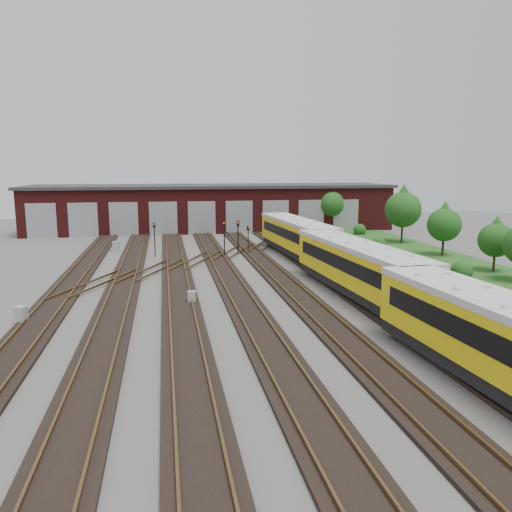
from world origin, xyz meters
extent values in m
plane|color=#44413F|center=(0.00, 0.00, 0.00)|extent=(120.00, 120.00, 0.00)
cube|color=black|center=(-14.00, 0.00, 0.09)|extent=(2.40, 70.00, 0.18)
cube|color=brown|center=(-14.72, 0.00, 0.26)|extent=(0.10, 70.00, 0.15)
cube|color=brown|center=(-13.28, 0.00, 0.26)|extent=(0.10, 70.00, 0.15)
cube|color=black|center=(-10.00, 0.00, 0.09)|extent=(2.40, 70.00, 0.18)
cube|color=brown|center=(-10.72, 0.00, 0.26)|extent=(0.10, 70.00, 0.15)
cube|color=brown|center=(-9.28, 0.00, 0.26)|extent=(0.10, 70.00, 0.15)
cube|color=black|center=(-6.00, 0.00, 0.09)|extent=(2.40, 70.00, 0.18)
cube|color=brown|center=(-6.72, 0.00, 0.26)|extent=(0.10, 70.00, 0.15)
cube|color=brown|center=(-5.28, 0.00, 0.26)|extent=(0.10, 70.00, 0.15)
cube|color=black|center=(-2.00, 0.00, 0.09)|extent=(2.40, 70.00, 0.18)
cube|color=brown|center=(-2.72, 0.00, 0.26)|extent=(0.10, 70.00, 0.15)
cube|color=brown|center=(-1.28, 0.00, 0.26)|extent=(0.10, 70.00, 0.15)
cube|color=black|center=(2.00, 0.00, 0.09)|extent=(2.40, 70.00, 0.18)
cube|color=brown|center=(1.28, 0.00, 0.26)|extent=(0.10, 70.00, 0.15)
cube|color=brown|center=(2.72, 0.00, 0.26)|extent=(0.10, 70.00, 0.15)
cube|color=black|center=(6.00, 0.00, 0.09)|extent=(2.40, 70.00, 0.18)
cube|color=brown|center=(5.28, 0.00, 0.26)|extent=(0.10, 70.00, 0.15)
cube|color=brown|center=(6.72, 0.00, 0.26)|extent=(0.10, 70.00, 0.15)
cube|color=black|center=(10.00, 0.00, 0.09)|extent=(2.40, 70.00, 0.18)
cube|color=brown|center=(9.28, 0.00, 0.26)|extent=(0.10, 70.00, 0.15)
cube|color=brown|center=(10.72, 0.00, 0.26)|extent=(0.10, 70.00, 0.15)
cube|color=black|center=(14.00, 0.00, 0.09)|extent=(2.40, 70.00, 0.18)
cube|color=brown|center=(13.28, 0.00, 0.26)|extent=(0.10, 70.00, 0.15)
cube|color=brown|center=(14.72, 0.00, 0.26)|extent=(0.10, 70.00, 0.15)
cube|color=brown|center=(-8.00, 10.00, 0.26)|extent=(5.40, 9.62, 0.15)
cube|color=brown|center=(-4.00, 14.00, 0.26)|extent=(5.40, 9.62, 0.15)
cube|color=brown|center=(0.00, 18.00, 0.26)|extent=(5.40, 9.62, 0.15)
cube|color=brown|center=(-12.00, 6.00, 0.26)|extent=(5.40, 9.62, 0.15)
cube|color=brown|center=(4.00, 22.00, 0.26)|extent=(5.40, 9.62, 0.15)
cube|color=#4C1313|center=(0.00, 40.00, 3.00)|extent=(50.00, 12.00, 6.00)
cube|color=#2D2D30|center=(0.00, 40.00, 6.15)|extent=(51.00, 12.50, 0.40)
cube|color=gray|center=(-22.00, 33.98, 2.20)|extent=(3.60, 0.12, 4.40)
cube|color=gray|center=(-17.00, 33.98, 2.20)|extent=(3.60, 0.12, 4.40)
cube|color=gray|center=(-12.00, 33.98, 2.20)|extent=(3.60, 0.12, 4.40)
cube|color=gray|center=(-7.00, 33.98, 2.20)|extent=(3.60, 0.12, 4.40)
cube|color=gray|center=(-2.00, 33.98, 2.20)|extent=(3.60, 0.12, 4.40)
cube|color=gray|center=(3.00, 33.98, 2.20)|extent=(3.60, 0.12, 4.40)
cube|color=gray|center=(8.00, 33.98, 2.20)|extent=(3.60, 0.12, 4.40)
cube|color=gray|center=(13.00, 33.98, 2.20)|extent=(3.60, 0.12, 4.40)
cube|color=gray|center=(18.00, 33.98, 2.20)|extent=(3.60, 0.12, 4.40)
cube|color=#1D4617|center=(19.00, 10.00, 0.03)|extent=(8.00, 55.00, 0.05)
cube|color=black|center=(4.58, -16.42, 2.43)|extent=(0.93, 14.21, 0.92)
cube|color=black|center=(6.00, -0.34, 0.65)|extent=(3.46, 16.29, 0.65)
cube|color=#D7A00B|center=(6.00, -0.34, 2.16)|extent=(3.78, 16.31, 2.37)
cube|color=silver|center=(6.00, -0.34, 3.51)|extent=(3.89, 16.32, 0.32)
cube|color=black|center=(4.58, -0.42, 2.43)|extent=(0.93, 14.21, 0.92)
cube|color=black|center=(7.42, -0.25, 2.43)|extent=(0.93, 14.21, 0.92)
cube|color=black|center=(6.00, 15.66, 0.65)|extent=(3.46, 16.29, 0.65)
cube|color=#D7A00B|center=(6.00, 15.66, 2.16)|extent=(3.78, 16.31, 2.37)
cube|color=silver|center=(6.00, 15.66, 3.51)|extent=(3.89, 16.32, 0.32)
cube|color=black|center=(4.58, 15.58, 2.43)|extent=(0.93, 14.21, 0.92)
cube|color=black|center=(7.42, 15.75, 2.43)|extent=(0.93, 14.21, 0.92)
cylinder|color=black|center=(-7.87, 17.87, 1.46)|extent=(0.10, 0.10, 2.92)
cube|color=black|center=(-7.87, 17.87, 3.17)|extent=(0.26, 0.17, 0.51)
sphere|color=#FD220E|center=(-7.87, 17.77, 3.27)|extent=(0.12, 0.12, 0.12)
cylinder|color=black|center=(0.54, 18.42, 1.40)|extent=(0.11, 0.11, 2.81)
cube|color=black|center=(0.54, 18.42, 3.09)|extent=(0.31, 0.22, 0.57)
sphere|color=#FD220E|center=(0.54, 18.31, 3.21)|extent=(0.14, 0.14, 0.14)
cylinder|color=black|center=(1.51, 17.87, 1.22)|extent=(0.09, 0.09, 2.43)
cube|color=black|center=(1.51, 17.87, 2.67)|extent=(0.27, 0.21, 0.47)
sphere|color=#FD220E|center=(1.51, 17.78, 2.76)|extent=(0.11, 0.11, 0.11)
cylinder|color=black|center=(-1.12, 16.38, 1.49)|extent=(0.11, 0.11, 2.98)
cube|color=black|center=(-1.12, 16.38, 3.26)|extent=(0.33, 0.27, 0.57)
sphere|color=#FD220E|center=(-1.12, 16.27, 3.38)|extent=(0.14, 0.14, 0.14)
cube|color=#989A9D|center=(-15.00, -2.84, 0.51)|extent=(0.74, 0.68, 1.01)
cube|color=#989A9D|center=(-11.97, 21.78, 0.55)|extent=(0.67, 0.56, 1.09)
cube|color=#989A9D|center=(-5.28, -0.39, 0.43)|extent=(0.53, 0.45, 0.86)
cube|color=#989A9D|center=(8.77, 17.12, 0.48)|extent=(0.59, 0.50, 0.96)
cube|color=#989A9D|center=(9.28, 8.27, 0.51)|extent=(0.76, 0.70, 1.01)
cylinder|color=#332017|center=(16.00, 35.00, 1.03)|extent=(0.23, 0.23, 2.06)
sphere|color=#154C15|center=(16.00, 35.00, 3.77)|extent=(4.00, 4.00, 4.00)
cone|color=#154C15|center=(16.00, 35.00, 5.20)|extent=(3.43, 3.43, 2.86)
cylinder|color=#332017|center=(20.57, 13.29, 0.85)|extent=(0.25, 0.25, 1.71)
sphere|color=#154C15|center=(20.57, 13.29, 3.13)|extent=(3.32, 3.32, 3.32)
cone|color=#154C15|center=(20.57, 13.29, 4.31)|extent=(2.84, 2.84, 2.37)
cylinder|color=#332017|center=(20.57, 22.18, 1.07)|extent=(0.24, 0.24, 2.14)
sphere|color=#154C15|center=(20.57, 22.18, 3.93)|extent=(4.17, 4.17, 4.17)
cone|color=#154C15|center=(20.57, 22.18, 5.42)|extent=(3.57, 3.57, 2.98)
cylinder|color=#332017|center=(20.53, 5.25, 0.74)|extent=(0.20, 0.20, 1.49)
sphere|color=#154C15|center=(20.53, 5.25, 2.73)|extent=(2.89, 2.89, 2.89)
cone|color=#154C15|center=(20.53, 5.25, 3.76)|extent=(2.48, 2.48, 2.07)
sphere|color=#154C15|center=(16.40, 3.43, 0.86)|extent=(1.72, 1.72, 1.72)
sphere|color=#154C15|center=(16.43, 18.99, 0.62)|extent=(1.25, 1.25, 1.25)
sphere|color=#154C15|center=(18.61, 30.26, 0.83)|extent=(1.66, 1.66, 1.66)
camera|label=1|loc=(-6.85, -31.92, 8.70)|focal=35.00mm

